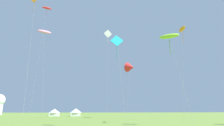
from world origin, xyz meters
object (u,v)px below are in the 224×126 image
kite_orange_diamond (35,1)px  kite_white_diamond (108,35)px  kite_red_parafoil (47,8)px  kite_red_delta (130,67)px  festival_tent_center (54,112)px  kite_lime_parafoil (169,36)px  kite_cyan_diamond (117,42)px  kite_pink_parafoil (44,32)px  festival_tent_right (76,112)px  kite_orange_parafoil (182,29)px

kite_orange_diamond → kite_white_diamond: bearing=50.0°
kite_orange_diamond → kite_red_parafoil: 25.70m
kite_white_diamond → kite_red_delta: bearing=-12.2°
kite_red_delta → festival_tent_center: 36.35m
kite_lime_parafoil → kite_cyan_diamond: bearing=126.5°
kite_pink_parafoil → festival_tent_right: (9.31, 21.65, -23.87)m
kite_orange_diamond → kite_red_parafoil: kite_red_parafoil is taller
kite_cyan_diamond → kite_lime_parafoil: kite_cyan_diamond is taller
kite_red_delta → festival_tent_center: (-25.24, 22.49, -13.37)m
kite_orange_diamond → festival_tent_right: bearing=80.7°
kite_pink_parafoil → kite_red_delta: kite_pink_parafoil is taller
kite_lime_parafoil → kite_orange_parafoil: 14.93m
kite_orange_parafoil → festival_tent_center: size_ratio=4.02×
kite_cyan_diamond → festival_tent_center: kite_cyan_diamond is taller
kite_orange_diamond → kite_red_parafoil: size_ratio=0.71×
kite_pink_parafoil → kite_red_parafoil: kite_red_parafoil is taller
kite_white_diamond → kite_red_delta: size_ratio=1.66×
kite_orange_diamond → kite_red_delta: 31.71m
kite_white_diamond → festival_tent_center: kite_white_diamond is taller
kite_pink_parafoil → kite_red_parafoil: 10.26m
kite_red_delta → festival_tent_center: size_ratio=3.87×
kite_red_delta → kite_red_parafoil: bearing=171.9°
kite_white_diamond → festival_tent_right: size_ratio=6.11×
kite_pink_parafoil → kite_red_delta: 28.48m
festival_tent_center → kite_orange_diamond: bearing=-88.1°
kite_orange_diamond → kite_lime_parafoil: bearing=-38.5°
kite_pink_parafoil → kite_orange_diamond: kite_pink_parafoil is taller
kite_pink_parafoil → kite_red_delta: (26.43, -0.84, -10.58)m
kite_pink_parafoil → kite_white_diamond: (19.60, 0.64, 0.35)m
kite_white_diamond → kite_orange_parafoil: size_ratio=1.60×
kite_pink_parafoil → festival_tent_center: size_ratio=6.13×
kite_cyan_diamond → kite_orange_parafoil: size_ratio=0.77×
kite_lime_parafoil → kite_red_delta: kite_red_delta is taller
kite_red_delta → kite_lime_parafoil: bearing=-95.8°
kite_pink_parafoil → kite_orange_parafoil: bearing=-39.0°
kite_cyan_diamond → kite_pink_parafoil: bearing=121.5°
kite_white_diamond → festival_tent_right: bearing=116.1°
kite_pink_parafoil → kite_orange_parafoil: size_ratio=1.53×
kite_orange_parafoil → kite_red_delta: size_ratio=1.04×
kite_red_delta → festival_tent_center: bearing=138.3°
festival_tent_center → kite_orange_parafoil: bearing=-57.6°
kite_red_delta → kite_cyan_diamond: bearing=-106.9°
kite_red_parafoil → kite_red_delta: (27.12, -3.87, -20.36)m
kite_red_parafoil → kite_orange_parafoil: 45.94m
kite_cyan_diamond → kite_red_delta: size_ratio=0.80×
kite_cyan_diamond → kite_orange_parafoil: (12.94, 4.19, 4.75)m
kite_red_delta → festival_tent_right: size_ratio=3.67×
festival_tent_right → kite_red_delta: bearing=-52.7°
kite_orange_diamond → kite_red_delta: (23.91, 18.87, -8.82)m
festival_tent_right → kite_pink_parafoil: bearing=-113.3°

